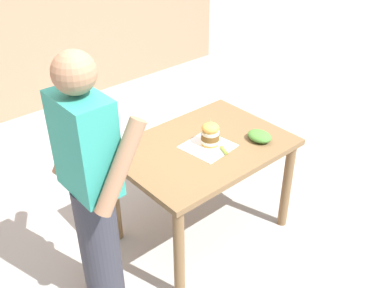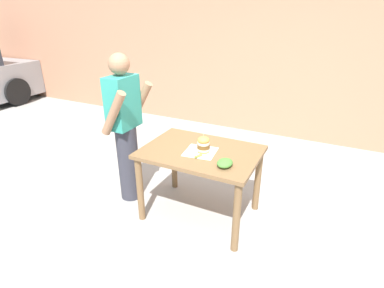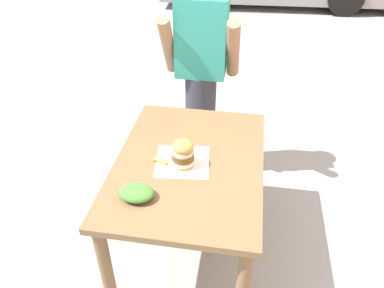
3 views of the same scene
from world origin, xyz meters
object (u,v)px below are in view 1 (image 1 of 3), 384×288
Objects in this scene: diner_across_table at (92,190)px; patio_table at (203,160)px; sandwich at (210,134)px; side_salad at (259,136)px; pickle_spear at (224,150)px.

patio_table is at bearing -86.04° from diner_across_table.
sandwich is 1.11× the size of side_salad.
sandwich reaches higher than side_salad.
side_salad is at bearing -121.81° from sandwich.
pickle_spear reaches higher than patio_table.
sandwich is at bearing -124.43° from patio_table.
diner_across_table reaches higher than patio_table.
side_salad reaches higher than patio_table.
patio_table is 0.92m from diner_across_table.
pickle_spear is (-0.16, -0.05, 0.14)m from patio_table.
patio_table is 0.21m from sandwich.
pickle_spear is 0.30m from side_salad.
pickle_spear is at bearing 79.12° from side_salad.
patio_table is 6.50× the size of side_salad.
side_salad is at bearing -100.88° from pickle_spear.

